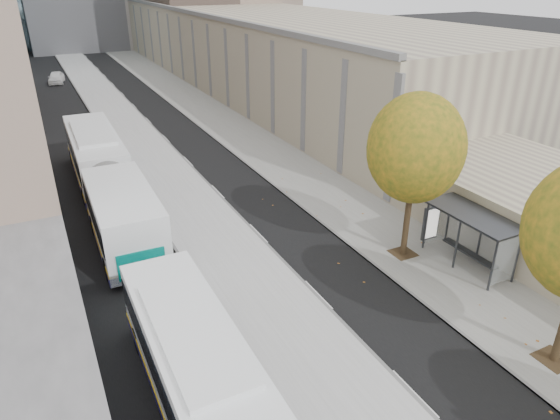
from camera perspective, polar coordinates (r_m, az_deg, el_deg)
bus_platform at (r=40.06m, az=-15.67°, el=7.16°), size 4.25×150.00×0.15m
sidewalk at (r=42.18m, az=-4.93°, el=8.88°), size 4.75×150.00×0.08m
building_tan at (r=72.03m, az=-5.41°, el=19.01°), size 18.00×92.00×8.00m
bus_shelter at (r=23.48m, az=21.48°, el=-1.27°), size 1.90×4.40×2.53m
tree_c at (r=22.25m, az=15.25°, el=6.78°), size 4.20×4.20×7.28m
bus_far at (r=29.67m, az=-19.27°, el=3.59°), size 3.03×18.69×3.11m
distant_car at (r=67.22m, az=-24.20°, el=13.64°), size 2.31×4.22×1.36m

